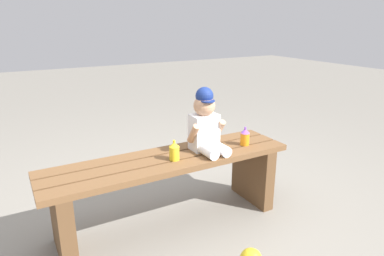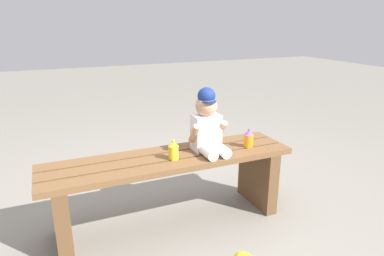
# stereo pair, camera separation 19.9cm
# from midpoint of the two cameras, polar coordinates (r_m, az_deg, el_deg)

# --- Properties ---
(ground_plane) EXTENTS (16.00, 16.00, 0.00)m
(ground_plane) POSITION_cam_midpoint_polar(r_m,az_deg,el_deg) (2.32, -6.01, -15.55)
(ground_plane) COLOR gray
(park_bench) EXTENTS (1.54, 0.38, 0.46)m
(park_bench) POSITION_cam_midpoint_polar(r_m,az_deg,el_deg) (2.16, -6.28, -8.58)
(park_bench) COLOR brown
(park_bench) RESTS_ON ground_plane
(child_figure) EXTENTS (0.23, 0.27, 0.40)m
(child_figure) POSITION_cam_midpoint_polar(r_m,az_deg,el_deg) (2.14, -0.36, 0.73)
(child_figure) COLOR white
(child_figure) RESTS_ON park_bench
(sippy_cup_left) EXTENTS (0.06, 0.06, 0.12)m
(sippy_cup_left) POSITION_cam_midpoint_polar(r_m,az_deg,el_deg) (2.04, -5.77, -3.82)
(sippy_cup_left) COLOR yellow
(sippy_cup_left) RESTS_ON park_bench
(sippy_cup_right) EXTENTS (0.06, 0.06, 0.12)m
(sippy_cup_right) POSITION_cam_midpoint_polar(r_m,az_deg,el_deg) (2.28, 6.33, -1.47)
(sippy_cup_right) COLOR orange
(sippy_cup_right) RESTS_ON park_bench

